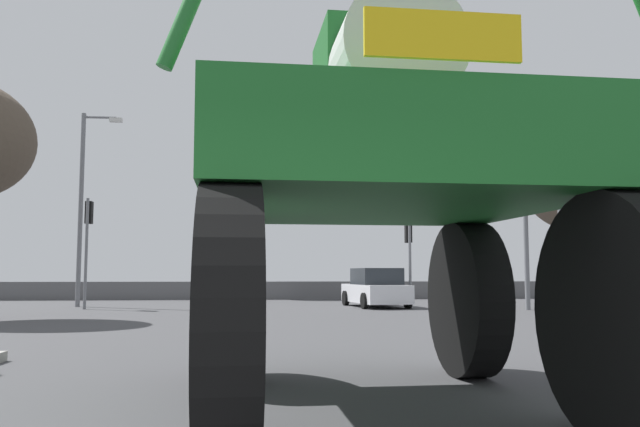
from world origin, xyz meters
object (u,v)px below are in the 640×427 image
Objects in this scene: oversize_sprayer at (381,198)px; streetlight_far_right at (528,191)px; traffic_signal_near_right at (556,192)px; bare_tree_right at (578,188)px; traffic_signal_far_right at (88,228)px; traffic_signal_far_left at (409,243)px; sedan_ahead at (376,289)px; streetlight_far_left at (84,199)px; bare_tree_far_center at (252,202)px.

streetlight_far_right is (8.54, 16.30, 2.25)m from oversize_sprayer.
bare_tree_right reaches higher than traffic_signal_near_right.
bare_tree_right is (18.30, -1.61, 1.52)m from traffic_signal_far_right.
oversize_sprayer reaches higher than traffic_signal_near_right.
oversize_sprayer is at bearing -134.98° from traffic_signal_near_right.
traffic_signal_far_left is 12.19m from traffic_signal_far_right.
bare_tree_right is (7.34, -2.17, 3.81)m from sedan_ahead.
streetlight_far_left is at bearing 20.23° from oversize_sprayer.
bare_tree_right is at bearing 61.65° from traffic_signal_near_right.
traffic_signal_near_right is at bearing -47.51° from oversize_sprayer.
streetlight_far_right is (4.06, -1.94, 1.82)m from traffic_signal_far_left.
bare_tree_far_center is (-1.78, 27.93, 3.05)m from oversize_sprayer.
traffic_signal_near_right is 25.09m from bare_tree_far_center.
oversize_sprayer is 1.58× the size of traffic_signal_far_left.
streetlight_far_left is (-0.64, 1.68, 1.30)m from traffic_signal_far_right.
sedan_ahead is at bearing -61.17° from bare_tree_far_center.
traffic_signal_near_right is 0.58× the size of bare_tree_right.
oversize_sprayer reaches higher than traffic_signal_far_right.
traffic_signal_far_right is at bearing 173.22° from streetlight_far_right.
bare_tree_far_center is at bearing 131.59° from streetlight_far_right.
streetlight_far_left is 1.26× the size of bare_tree_right.
streetlight_far_left is 19.23m from bare_tree_right.
streetlight_far_left is at bearing 170.15° from bare_tree_right.
oversize_sprayer is 1.33× the size of traffic_signal_far_right.
sedan_ahead is 0.55× the size of streetlight_far_left.
streetlight_far_left reaches higher than traffic_signal_far_right.
traffic_signal_far_left is 0.84× the size of traffic_signal_far_right.
streetlight_far_right reaches higher than oversize_sprayer.
oversize_sprayer is at bearing -67.08° from traffic_signal_far_right.
bare_tree_right is 16.78m from bare_tree_far_center.
traffic_signal_near_right is 0.56× the size of bare_tree_far_center.
oversize_sprayer is 1.27× the size of sedan_ahead.
bare_tree_right is 0.96× the size of bare_tree_far_center.
traffic_signal_far_right is 11.57m from bare_tree_far_center.
traffic_signal_near_right is 14.73m from traffic_signal_far_left.
streetlight_far_left reaches higher than traffic_signal_near_right.
traffic_signal_far_left is at bearing 86.33° from traffic_signal_near_right.
bare_tree_right is at bearing -9.85° from streetlight_far_left.
oversize_sprayer is at bearing -86.35° from bare_tree_far_center.
bare_tree_right is at bearing -14.86° from traffic_signal_far_left.
streetlight_far_left is at bearing 172.60° from traffic_signal_far_left.
streetlight_far_left reaches higher than streetlight_far_right.
oversize_sprayer is at bearing -117.65° from streetlight_far_right.
oversize_sprayer reaches higher than traffic_signal_far_left.
traffic_signal_near_right reaches higher than sedan_ahead.
traffic_signal_far_right reaches higher than sedan_ahead.
streetlight_far_right is at bearing -12.05° from streetlight_far_left.
traffic_signal_near_right is 1.05× the size of traffic_signal_far_left.
streetlight_far_right is at bearing -122.83° from sedan_ahead.
bare_tree_far_center reaches higher than sedan_ahead.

